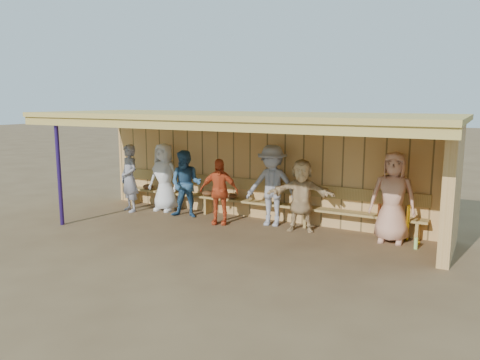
% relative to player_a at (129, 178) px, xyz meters
% --- Properties ---
extents(ground, '(90.00, 90.00, 0.00)m').
position_rel_player_a_xyz_m(ground, '(3.14, -0.34, -0.84)').
color(ground, brown).
rests_on(ground, ground).
extents(player_a, '(0.72, 0.60, 1.69)m').
position_rel_player_a_xyz_m(player_a, '(0.00, 0.00, 0.00)').
color(player_a, gray).
rests_on(player_a, ground).
extents(player_b, '(0.84, 0.55, 1.71)m').
position_rel_player_a_xyz_m(player_b, '(0.73, 0.47, 0.01)').
color(player_b, silver).
rests_on(player_b, ground).
extents(player_c, '(0.91, 0.79, 1.60)m').
position_rel_player_a_xyz_m(player_c, '(1.58, 0.19, -0.04)').
color(player_c, '#2D567D').
rests_on(player_c, ground).
extents(player_d, '(0.94, 0.64, 1.49)m').
position_rel_player_a_xyz_m(player_d, '(2.59, 0.03, -0.10)').
color(player_d, '#D24B21').
rests_on(player_d, ground).
extents(player_e, '(1.24, 0.81, 1.80)m').
position_rel_player_a_xyz_m(player_e, '(3.69, 0.47, 0.06)').
color(player_e, gray).
rests_on(player_e, ground).
extents(player_f, '(1.50, 0.84, 1.54)m').
position_rel_player_a_xyz_m(player_f, '(4.43, 0.37, -0.07)').
color(player_f, tan).
rests_on(player_f, ground).
extents(player_h, '(0.92, 0.64, 1.79)m').
position_rel_player_a_xyz_m(player_h, '(6.28, 0.47, 0.05)').
color(player_h, tan).
rests_on(player_h, ground).
extents(dugout_structure, '(8.80, 3.20, 2.50)m').
position_rel_player_a_xyz_m(dugout_structure, '(3.53, 0.35, 0.85)').
color(dugout_structure, tan).
rests_on(dugout_structure, ground).
extents(bench, '(7.60, 0.34, 0.93)m').
position_rel_player_a_xyz_m(bench, '(3.14, 0.78, -0.32)').
color(bench, '#AB8B49').
rests_on(bench, ground).
extents(dugout_equipment, '(6.96, 0.62, 0.80)m').
position_rel_player_a_xyz_m(dugout_equipment, '(2.39, 0.65, -0.35)').
color(dugout_equipment, yellow).
rests_on(dugout_equipment, ground).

